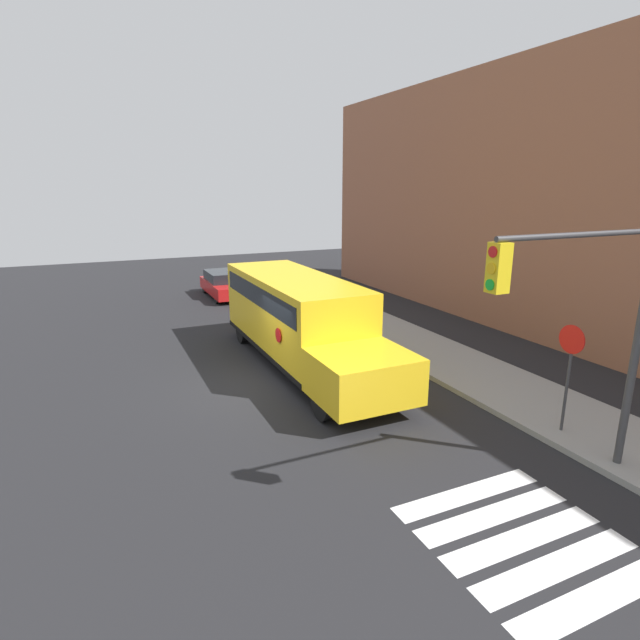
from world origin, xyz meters
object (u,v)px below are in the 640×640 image
object	(u,v)px
traffic_light	(596,314)
parked_car	(225,284)
stop_sign	(569,365)
school_bus	(299,316)

from	to	relation	value
traffic_light	parked_car	bearing A→B (deg)	-174.84
stop_sign	traffic_light	xyz separation A→B (m)	(1.53, -1.48, 1.72)
school_bus	parked_car	bearing A→B (deg)	178.10
school_bus	traffic_light	distance (m)	9.40
parked_car	traffic_light	xyz separation A→B (m)	(20.51, 1.85, 2.85)
parked_car	stop_sign	xyz separation A→B (m)	(18.98, 3.33, 1.13)
parked_car	stop_sign	world-z (taller)	stop_sign
school_bus	stop_sign	bearing A→B (deg)	26.63
parked_car	stop_sign	distance (m)	19.31
school_bus	traffic_light	bearing A→B (deg)	14.04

